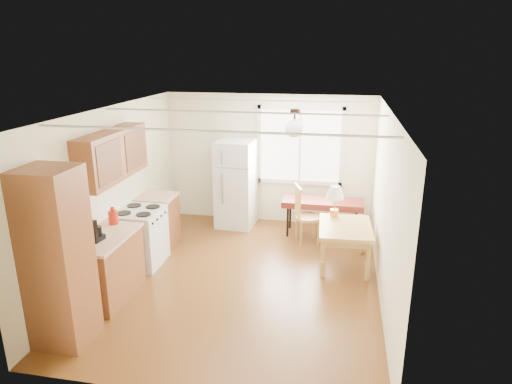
% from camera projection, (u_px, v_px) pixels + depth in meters
% --- Properties ---
extents(room_shell, '(4.60, 5.60, 2.62)m').
position_uv_depth(room_shell, '(241.00, 199.00, 6.49)').
color(room_shell, '#4E2A10').
rests_on(room_shell, ground).
extents(kitchen_run, '(0.65, 3.40, 2.20)m').
position_uv_depth(kitchen_run, '(111.00, 234.00, 6.32)').
color(kitchen_run, brown).
rests_on(kitchen_run, ground).
extents(window_unit, '(1.64, 0.05, 1.51)m').
position_uv_depth(window_unit, '(300.00, 146.00, 8.61)').
color(window_unit, white).
rests_on(window_unit, room_shell).
extents(pendant_light, '(0.26, 0.26, 0.40)m').
position_uv_depth(pendant_light, '(294.00, 127.00, 6.44)').
color(pendant_light, black).
rests_on(pendant_light, room_shell).
extents(refrigerator, '(0.73, 0.74, 1.67)m').
position_uv_depth(refrigerator, '(236.00, 184.00, 8.70)').
color(refrigerator, silver).
rests_on(refrigerator, ground).
extents(bench, '(1.46, 0.55, 0.67)m').
position_uv_depth(bench, '(323.00, 204.00, 8.29)').
color(bench, '#561914').
rests_on(bench, ground).
extents(dining_table, '(0.85, 1.10, 0.67)m').
position_uv_depth(dining_table, '(345.00, 232.00, 7.11)').
color(dining_table, '#AF8243').
rests_on(dining_table, ground).
extents(chair, '(0.51, 0.50, 1.04)m').
position_uv_depth(chair, '(303.00, 211.00, 7.95)').
color(chair, '#AF8243').
rests_on(chair, ground).
extents(table_lamp, '(0.30, 0.30, 0.51)m').
position_uv_depth(table_lamp, '(335.00, 195.00, 7.38)').
color(table_lamp, '#BC903C').
rests_on(table_lamp, dining_table).
extents(coffee_maker, '(0.19, 0.23, 0.32)m').
position_uv_depth(coffee_maker, '(95.00, 233.00, 5.92)').
color(coffee_maker, black).
rests_on(coffee_maker, kitchen_run).
extents(kettle, '(0.14, 0.14, 0.26)m').
position_uv_depth(kettle, '(113.00, 217.00, 6.50)').
color(kettle, red).
rests_on(kettle, kitchen_run).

